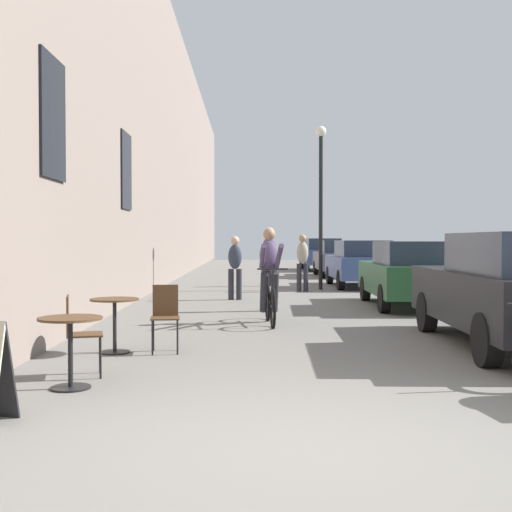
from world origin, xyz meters
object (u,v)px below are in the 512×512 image
object	(u,v)px
cafe_chair_near_toward_street	(78,330)
cafe_table_mid	(115,314)
street_lamp	(321,186)
parked_car_third	(360,263)
cyclist_on_bicycle	(270,278)
pedestrian_furthest	(268,255)
pedestrian_mid	(235,264)
parked_car_second	(410,273)
parked_car_fourth	(338,258)
cafe_table_near	(70,337)
pedestrian_far	(302,259)
parked_car_fifth	(321,254)
pedestrian_near	(269,264)
cafe_chair_mid_toward_street	(165,313)

from	to	relation	value
cafe_chair_near_toward_street	cafe_table_mid	size ratio (longest dim) A/B	1.24
street_lamp	parked_car_third	world-z (taller)	street_lamp
cyclist_on_bicycle	pedestrian_furthest	bearing A→B (deg)	88.51
cafe_chair_near_toward_street	street_lamp	xyz separation A→B (m)	(4.04, 12.43, 2.59)
cafe_chair_near_toward_street	cyclist_on_bicycle	xyz separation A→B (m)	(2.24, 4.54, 0.29)
pedestrian_mid	parked_car_second	world-z (taller)	pedestrian_mid
cafe_table_mid	cyclist_on_bicycle	size ratio (longest dim) A/B	0.41
pedestrian_mid	pedestrian_furthest	size ratio (longest dim) A/B	0.90
cyclist_on_bicycle	parked_car_fourth	world-z (taller)	cyclist_on_bicycle
parked_car_fourth	cafe_chair_near_toward_street	bearing A→B (deg)	-105.95
cafe_table_near	pedestrian_far	size ratio (longest dim) A/B	0.44
pedestrian_furthest	parked_car_third	bearing A→B (deg)	-8.83
street_lamp	parked_car_second	bearing A→B (deg)	-74.51
cafe_table_near	cafe_table_mid	distance (m)	2.07
pedestrian_mid	parked_car_fifth	world-z (taller)	pedestrian_mid
pedestrian_near	parked_car_third	bearing A→B (deg)	65.77
cafe_chair_mid_toward_street	pedestrian_near	xyz separation A→B (m)	(1.55, 4.96, 0.47)
pedestrian_near	cafe_chair_mid_toward_street	bearing A→B (deg)	-107.37
cafe_table_mid	pedestrian_near	size ratio (longest dim) A/B	0.41
cafe_table_near	parked_car_fifth	xyz separation A→B (m)	(5.37, 25.20, 0.29)
street_lamp	parked_car_fourth	bearing A→B (deg)	77.83
cafe_table_mid	pedestrian_furthest	world-z (taller)	pedestrian_furthest
cyclist_on_bicycle	pedestrian_far	world-z (taller)	cyclist_on_bicycle
pedestrian_far	parked_car_second	xyz separation A→B (m)	(2.02, -4.39, -0.17)
cafe_table_mid	pedestrian_mid	xyz separation A→B (m)	(1.44, 7.61, 0.37)
cafe_table_mid	pedestrian_mid	size ratio (longest dim) A/B	0.45
cafe_table_mid	street_lamp	distance (m)	11.90
cafe_table_near	parked_car_third	xyz separation A→B (m)	(5.32, 13.98, 0.24)
pedestrian_near	pedestrian_furthest	world-z (taller)	pedestrian_furthest
parked_car_fourth	cafe_chair_mid_toward_street	bearing A→B (deg)	-105.05
pedestrian_near	parked_car_fourth	distance (m)	13.23
pedestrian_far	parked_car_fourth	xyz separation A→B (m)	(2.10, 7.65, -0.17)
pedestrian_far	street_lamp	xyz separation A→B (m)	(0.61, 0.72, 2.18)
parked_car_third	cafe_chair_mid_toward_street	bearing A→B (deg)	-111.43
cafe_table_mid	pedestrian_far	bearing A→B (deg)	71.88
street_lamp	parked_car_fifth	bearing A→B (deg)	83.45
pedestrian_near	parked_car_third	xyz separation A→B (m)	(3.10, 6.88, -0.23)
cafe_table_mid	pedestrian_far	world-z (taller)	pedestrian_far
cafe_chair_mid_toward_street	parked_car_second	bearing A→B (deg)	50.65
street_lamp	parked_car_fourth	distance (m)	7.47
cafe_chair_mid_toward_street	pedestrian_mid	world-z (taller)	pedestrian_mid
cafe_chair_mid_toward_street	parked_car_fifth	world-z (taller)	parked_car_fifth
pedestrian_near	street_lamp	size ratio (longest dim) A/B	0.36
pedestrian_mid	parked_car_second	bearing A→B (deg)	-24.56
pedestrian_near	cafe_chair_near_toward_street	bearing A→B (deg)	-109.40
pedestrian_mid	parked_car_fourth	distance (m)	11.01
pedestrian_far	parked_car_fifth	xyz separation A→B (m)	(2.01, 12.92, -0.12)
cafe_chair_mid_toward_street	parked_car_fourth	world-z (taller)	parked_car_fourth
street_lamp	parked_car_fifth	size ratio (longest dim) A/B	1.12
cyclist_on_bicycle	pedestrian_far	bearing A→B (deg)	80.59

